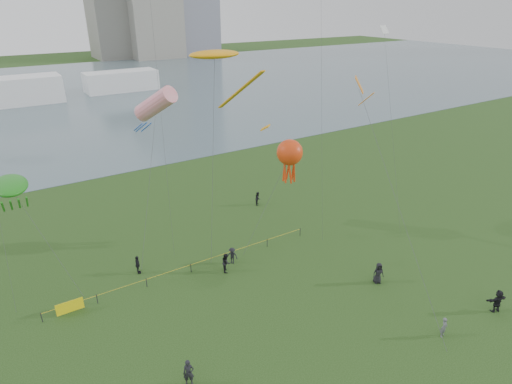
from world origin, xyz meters
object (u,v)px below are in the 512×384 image
kite_stingray (215,56)px  kite_octopus (290,153)px  kite_flyer (444,327)px  fence (121,290)px

kite_stingray → kite_octopus: 10.81m
kite_flyer → kite_octopus: bearing=75.4°
fence → kite_octopus: 18.79m
kite_flyer → kite_stingray: (-6.55, 21.03, 16.70)m
fence → kite_octopus: kite_octopus is taller
fence → kite_octopus: bearing=1.6°
kite_flyer → kite_octopus: size_ratio=0.15×
kite_flyer → kite_octopus: (-1.21, 17.17, 8.13)m
kite_stingray → kite_octopus: (5.34, -3.86, -8.57)m
kite_octopus → kite_flyer: bearing=-66.9°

